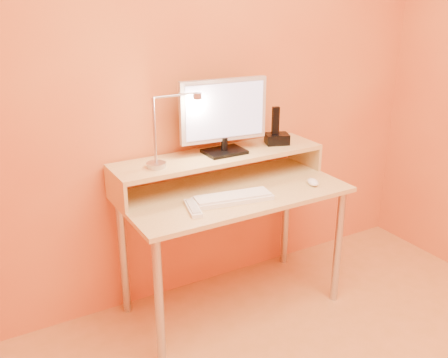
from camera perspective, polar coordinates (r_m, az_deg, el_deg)
wall_back at (r=2.82m, az=-2.30°, el=10.94°), size 3.00×0.04×2.50m
desk_leg_fl at (r=2.46m, az=-7.32°, el=-13.72°), size 0.04×0.04×0.69m
desk_leg_fr at (r=2.98m, az=12.72°, el=-7.47°), size 0.04×0.04×0.69m
desk_leg_bl at (r=2.86m, az=-11.28°, el=-8.61°), size 0.04×0.04×0.69m
desk_leg_br at (r=3.32m, az=6.96°, el=-4.02°), size 0.04×0.04×0.69m
desk_lower at (r=2.70m, az=1.03°, el=-1.52°), size 1.20×0.60×0.02m
shelf_riser_left at (r=2.57m, az=-12.09°, el=-1.23°), size 0.02×0.30×0.14m
shelf_riser_right at (r=3.11m, az=9.01°, el=2.86°), size 0.02×0.30×0.14m
desk_shelf at (r=2.77m, az=-0.54°, el=2.58°), size 1.20×0.30×0.02m
monitor_foot at (r=2.77m, az=0.04°, el=3.11°), size 0.22×0.16×0.02m
monitor_neck at (r=2.76m, az=0.04°, el=3.98°), size 0.04×0.04×0.07m
monitor_panel at (r=2.72m, az=-0.06°, el=7.76°), size 0.49×0.09×0.33m
monitor_back at (r=2.74m, az=-0.31°, el=7.85°), size 0.44×0.06×0.28m
monitor_screen at (r=2.71m, az=0.13°, el=7.68°), size 0.44×0.05×0.29m
lamp_base at (r=2.58m, az=-7.64°, el=1.57°), size 0.10×0.10×0.02m
lamp_post at (r=2.52m, az=-7.84°, el=5.38°), size 0.01×0.01×0.33m
lamp_arm at (r=2.53m, az=-5.48°, el=9.37°), size 0.24×0.01×0.01m
lamp_head at (r=2.58m, az=-3.02°, el=9.33°), size 0.04×0.04×0.03m
lamp_bulb at (r=2.59m, az=-3.01°, el=8.99°), size 0.03×0.03×0.00m
phone_dock at (r=2.95m, az=5.99°, el=4.52°), size 0.16×0.14×0.06m
phone_handset at (r=2.91m, az=5.83°, el=6.55°), size 0.05×0.04×0.16m
phone_led at (r=2.94m, az=7.28°, el=4.39°), size 0.01×0.00×0.04m
keyboard at (r=2.56m, az=0.99°, el=-2.22°), size 0.42×0.20×0.02m
mouse at (r=2.80m, az=9.99°, el=-0.34°), size 0.09×0.11×0.03m
remote_control at (r=2.46m, az=-3.52°, el=-3.29°), size 0.10×0.21×0.02m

